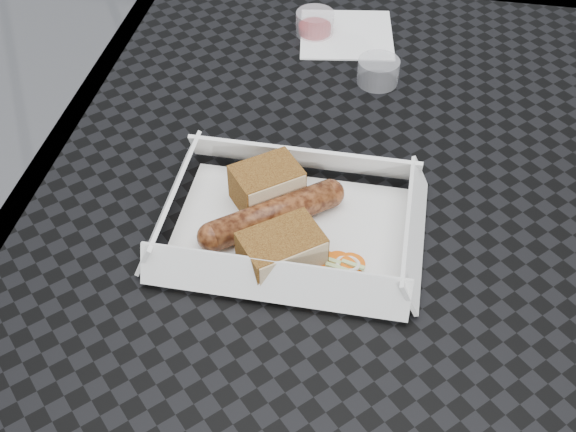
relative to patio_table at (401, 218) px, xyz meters
name	(u,v)px	position (x,y,z in m)	size (l,w,h in m)	color
patio_table	(401,218)	(0.00, 0.00, 0.00)	(0.80, 0.80, 0.74)	black
food_tray	(290,229)	(-0.11, -0.11, 0.08)	(0.22, 0.15, 0.00)	white
bratwurst	(273,215)	(-0.13, -0.11, 0.09)	(0.13, 0.11, 0.03)	brown
bread_near	(267,185)	(-0.14, -0.08, 0.10)	(0.06, 0.05, 0.04)	brown
bread_far	(282,250)	(-0.11, -0.16, 0.10)	(0.07, 0.05, 0.04)	brown
veg_garnish	(341,265)	(-0.05, -0.15, 0.08)	(0.03, 0.03, 0.00)	#E55909
napkin	(346,34)	(-0.10, 0.25, 0.08)	(0.12, 0.12, 0.00)	white
condiment_cup_sauce	(315,23)	(-0.14, 0.25, 0.09)	(0.05, 0.05, 0.03)	maroon
condiment_cup_empty	(378,71)	(-0.05, 0.15, 0.09)	(0.05, 0.05, 0.03)	silver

